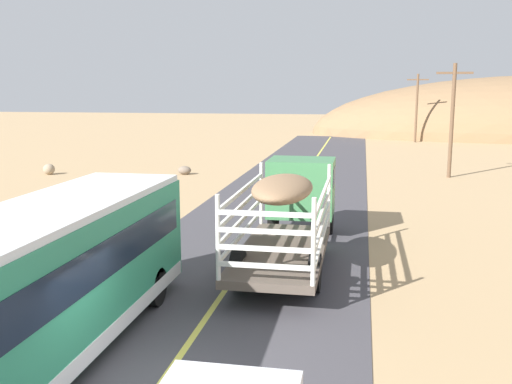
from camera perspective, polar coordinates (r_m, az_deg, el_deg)
The scene contains 6 objects.
livestock_truck at distance 20.42m, azimuth 3.86°, elevation -0.61°, with size 2.53×9.70×3.02m.
bus at distance 12.74m, azimuth -19.89°, elevation -8.07°, with size 2.54×10.00×3.21m.
power_pole_mid at distance 38.65m, azimuth 18.77°, elevation 7.05°, with size 2.20×0.24×7.16m.
power_pole_far at distance 63.66m, azimuth 15.56°, elevation 8.21°, with size 2.20×0.24×7.12m.
boulder_near_shoulder at distance 40.57m, azimuth -19.73°, elevation 2.13°, with size 0.76×0.72×0.72m, color gray.
boulder_far_horizon at distance 38.51m, azimuth -7.06°, elevation 2.14°, with size 0.88×0.67×0.56m, color #756656.
Camera 1 is at (3.65, -9.49, 5.60)m, focal length 40.58 mm.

